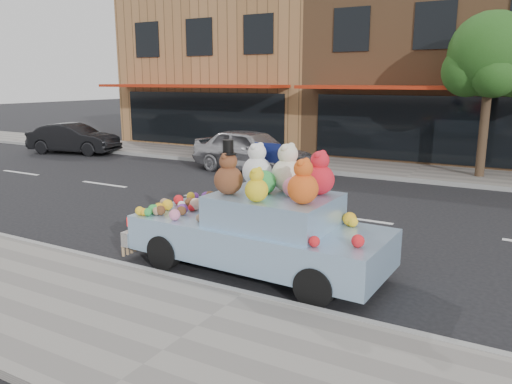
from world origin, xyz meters
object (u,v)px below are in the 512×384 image
Objects in this scene: car_dark at (74,139)px; art_car at (260,225)px; street_tree at (491,62)px; car_silver at (251,151)px.

art_car is at bearing -133.76° from car_dark.
car_dark is (-16.16, -2.35, -3.04)m from street_tree.
car_dark is 15.96m from art_car.
car_dark is 0.87× the size of art_car.
car_silver is 0.97× the size of art_car.
street_tree is 16.61m from car_dark.
car_silver is at bearing 122.90° from art_car.
car_dark is at bearing 97.87° from car_silver.
street_tree reaches higher than car_dark.
car_silver is 1.12× the size of car_dark.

